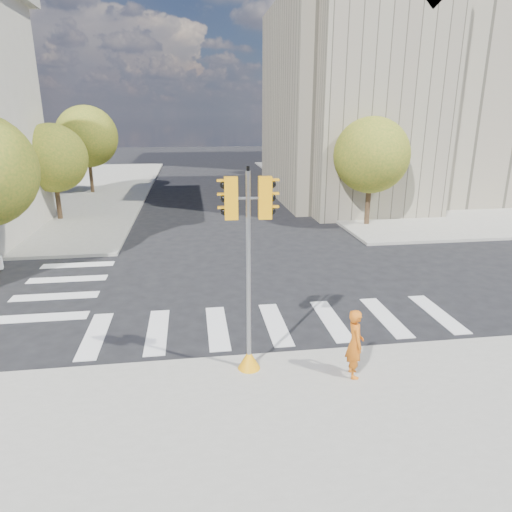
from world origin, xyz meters
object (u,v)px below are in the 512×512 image
Objects in this scene: traffic_signal at (249,288)px; lamp_near at (356,141)px; photographer at (355,343)px; lamp_far at (303,133)px.

lamp_near is at bearing 66.83° from traffic_signal.
lamp_near is 4.71× the size of photographer.
lamp_far reaches higher than traffic_signal.
lamp_near is 14.00m from lamp_far.
traffic_signal is 2.86m from photographer.
traffic_signal is at bearing -105.83° from lamp_far.
traffic_signal is 2.91× the size of photographer.
lamp_near and lamp_far have the same top height.
photographer is (2.47, -0.68, -1.28)m from traffic_signal.
lamp_near is 20.98m from traffic_signal.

